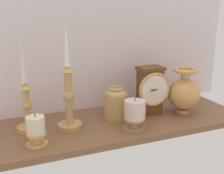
% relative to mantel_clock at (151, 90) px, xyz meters
% --- Properties ---
extents(ground_plane, '(1.00, 0.36, 0.02)m').
position_rel_mantel_clock_xyz_m(ground_plane, '(-0.14, -0.01, -0.12)').
color(ground_plane, brown).
extents(back_wall, '(1.20, 0.02, 0.65)m').
position_rel_mantel_clock_xyz_m(back_wall, '(-0.14, 0.17, 0.22)').
color(back_wall, silver).
rests_on(back_wall, ground_plane).
extents(mantel_clock, '(0.14, 0.09, 0.20)m').
position_rel_mantel_clock_xyz_m(mantel_clock, '(0.00, 0.00, 0.00)').
color(mantel_clock, '#5B3518').
rests_on(mantel_clock, ground_plane).
extents(candlestick_tall_left, '(0.09, 0.09, 0.39)m').
position_rel_mantel_clock_xyz_m(candlestick_tall_left, '(-0.35, -0.02, 0.02)').
color(candlestick_tall_left, tan).
rests_on(candlestick_tall_left, ground_plane).
extents(candlestick_tall_center, '(0.08, 0.08, 0.33)m').
position_rel_mantel_clock_xyz_m(candlestick_tall_center, '(-0.50, 0.01, -0.00)').
color(candlestick_tall_center, tan).
rests_on(candlestick_tall_center, ground_plane).
extents(brass_vase_bulbous, '(0.13, 0.13, 0.19)m').
position_rel_mantel_clock_xyz_m(brass_vase_bulbous, '(0.14, -0.04, -0.01)').
color(brass_vase_bulbous, tan).
rests_on(brass_vase_bulbous, ground_plane).
extents(brass_vase_jar, '(0.09, 0.09, 0.13)m').
position_rel_mantel_clock_xyz_m(brass_vase_jar, '(-0.15, 0.01, -0.04)').
color(brass_vase_jar, tan).
rests_on(brass_vase_jar, ground_plane).
extents(pillar_candle_front, '(0.08, 0.08, 0.12)m').
position_rel_mantel_clock_xyz_m(pillar_candle_front, '(-0.13, -0.11, -0.04)').
color(pillar_candle_front, tan).
rests_on(pillar_candle_front, ground_plane).
extents(pillar_candle_near_clock, '(0.07, 0.07, 0.11)m').
position_rel_mantel_clock_xyz_m(pillar_candle_near_clock, '(-0.48, -0.10, -0.05)').
color(pillar_candle_near_clock, tan).
rests_on(pillar_candle_near_clock, ground_plane).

